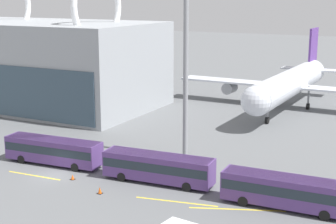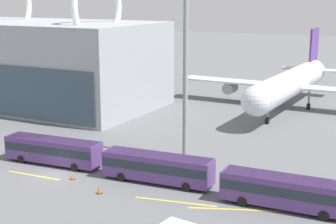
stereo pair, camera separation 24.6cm
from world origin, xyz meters
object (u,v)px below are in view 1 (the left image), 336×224
Objects in this scene: shuttle_bus_0 at (53,149)px; shuttle_bus_2 at (286,190)px; airliner_at_gate_near at (17,66)px; airliner_at_gate_far at (291,83)px; traffic_cone_0 at (100,190)px; shuttle_bus_1 at (158,166)px; traffic_cone_1 at (73,177)px.

shuttle_bus_0 is 1.01× the size of shuttle_bus_2.
airliner_at_gate_near is 0.96× the size of airliner_at_gate_far.
traffic_cone_0 is (51.21, -42.48, -4.51)m from airliner_at_gate_near.
shuttle_bus_1 is 6.90m from traffic_cone_0.
shuttle_bus_1 is at bearing 175.76° from shuttle_bus_2.
airliner_at_gate_near is 56.55× the size of traffic_cone_0.
shuttle_bus_2 is 21.56× the size of traffic_cone_1.
airliner_at_gate_near is 78.60m from shuttle_bus_2.
airliner_at_gate_far reaches higher than traffic_cone_0.
shuttle_bus_1 is 9.65m from traffic_cone_1.
airliner_at_gate_far is at bearing 97.27° from airliner_at_gate_near.
shuttle_bus_2 is at bearing 16.02° from traffic_cone_0.
shuttle_bus_0 is (40.89, -37.27, -3.01)m from airliner_at_gate_near.
shuttle_bus_0 is at bearing 177.42° from shuttle_bus_2.
airliner_at_gate_near is 71.63× the size of traffic_cone_1.
airliner_at_gate_far is at bearing 82.10° from traffic_cone_0.
shuttle_bus_0 is 1.00× the size of shuttle_bus_1.
airliner_at_gate_far reaches higher than shuttle_bus_0.
traffic_cone_1 is (-11.91, -47.45, -4.40)m from airliner_at_gate_far.
shuttle_bus_2 is 18.65m from traffic_cone_0.
shuttle_bus_1 is (54.99, -36.90, -3.01)m from airliner_at_gate_near.
traffic_cone_0 is at bearing -6.58° from airliner_at_gate_far.
shuttle_bus_0 is at bearing -19.91° from airliner_at_gate_far.
airliner_at_gate_near is 3.30× the size of shuttle_bus_0.
airliner_at_gate_near is 3.32× the size of shuttle_bus_2.
airliner_at_gate_far is at bearing 81.36° from shuttle_bus_1.
traffic_cone_0 is at bearing -128.67° from shuttle_bus_1.
shuttle_bus_0 and shuttle_bus_1 have the same top height.
shuttle_bus_0 is (-17.19, -44.25, -2.83)m from airliner_at_gate_far.
airliner_at_gate_far is at bearing 64.25° from shuttle_bus_0.
shuttle_bus_0 is 6.37m from traffic_cone_1.
shuttle_bus_1 is 21.69× the size of traffic_cone_1.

